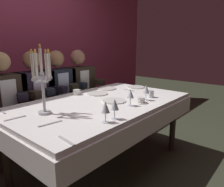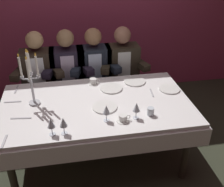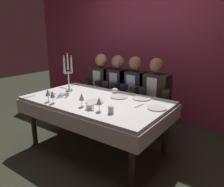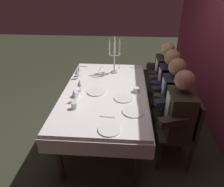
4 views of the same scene
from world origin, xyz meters
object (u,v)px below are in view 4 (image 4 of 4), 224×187
(wine_glass_2, at_px, (77,72))
(coffee_cup_1, at_px, (136,90))
(dinner_plate_0, at_px, (133,111))
(wine_glass_3, at_px, (79,69))
(wine_glass_0, at_px, (80,83))
(coffee_cup_0, at_px, (76,95))
(dinner_plate_3, at_px, (124,98))
(seated_diner_0, at_px, (165,74))
(candelabra, at_px, (114,56))
(seated_diner_2, at_px, (173,96))
(wine_glass_1, at_px, (74,93))
(dinner_plate_2, at_px, (96,92))
(dining_table, at_px, (105,98))
(dinner_plate_1, at_px, (109,129))
(water_tumbler_0, at_px, (74,106))
(seated_diner_3, at_px, (179,112))
(seated_diner_1, at_px, (168,84))

(wine_glass_2, bearing_deg, coffee_cup_1, 68.01)
(dinner_plate_0, relative_size, wine_glass_3, 1.51)
(wine_glass_0, xyz_separation_m, coffee_cup_0, (0.15, -0.03, -0.09))
(dinner_plate_3, height_order, seated_diner_0, seated_diner_0)
(coffee_cup_1, bearing_deg, candelabra, -152.48)
(candelabra, height_order, seated_diner_0, candelabra)
(wine_glass_3, relative_size, seated_diner_2, 0.13)
(wine_glass_0, relative_size, wine_glass_1, 1.00)
(dinner_plate_2, bearing_deg, dining_table, 123.51)
(dinner_plate_0, distance_m, wine_glass_0, 0.83)
(dinner_plate_1, relative_size, dinner_plate_3, 0.92)
(wine_glass_2, xyz_separation_m, water_tumbler_0, (0.80, 0.14, -0.08))
(dinner_plate_3, bearing_deg, dinner_plate_0, 21.22)
(dinner_plate_0, xyz_separation_m, wine_glass_2, (-0.82, -0.82, 0.11))
(dining_table, bearing_deg, seated_diner_0, 124.35)
(seated_diner_0, distance_m, seated_diner_3, 1.06)
(dining_table, xyz_separation_m, wine_glass_2, (-0.33, -0.45, 0.23))
(dinner_plate_1, relative_size, wine_glass_3, 1.39)
(candelabra, height_order, seated_diner_1, candelabra)
(wine_glass_3, xyz_separation_m, seated_diner_0, (-0.18, 1.33, -0.12))
(dinner_plate_0, xyz_separation_m, coffee_cup_1, (-0.47, 0.05, 0.02))
(dinner_plate_3, height_order, coffee_cup_0, coffee_cup_0)
(dinner_plate_1, relative_size, wine_glass_1, 1.39)
(wine_glass_0, height_order, wine_glass_3, same)
(dining_table, height_order, dinner_plate_1, dinner_plate_1)
(dinner_plate_0, bearing_deg, dining_table, -143.06)
(seated_diner_2, bearing_deg, water_tumbler_0, -72.10)
(dinner_plate_1, distance_m, wine_glass_0, 0.90)
(dinner_plate_0, distance_m, seated_diner_3, 0.52)
(dinner_plate_0, relative_size, wine_glass_0, 1.51)
(dinner_plate_1, bearing_deg, dining_table, -171.19)
(dinner_plate_0, bearing_deg, wine_glass_2, -135.11)
(dinner_plate_2, height_order, wine_glass_3, wine_glass_3)
(wine_glass_0, bearing_deg, candelabra, 147.84)
(dinner_plate_2, xyz_separation_m, wine_glass_3, (-0.50, -0.33, 0.11))
(dinner_plate_1, height_order, dinner_plate_3, same)
(candelabra, relative_size, seated_diner_2, 0.46)
(wine_glass_2, bearing_deg, dinner_plate_3, 53.13)
(dinner_plate_1, xyz_separation_m, dinner_plate_3, (-0.62, 0.13, 0.00))
(coffee_cup_0, xyz_separation_m, seated_diner_0, (-0.81, 1.24, -0.03))
(water_tumbler_0, relative_size, seated_diner_3, 0.06)
(dining_table, relative_size, wine_glass_1, 11.83)
(seated_diner_0, bearing_deg, seated_diner_3, 0.00)
(dining_table, xyz_separation_m, seated_diner_0, (-0.61, 0.89, 0.11))
(seated_diner_2, bearing_deg, seated_diner_1, 180.00)
(dinner_plate_3, xyz_separation_m, wine_glass_3, (-0.63, -0.70, 0.11))
(candelabra, height_order, wine_glass_2, candelabra)
(dinner_plate_1, bearing_deg, seated_diner_0, 152.02)
(candelabra, distance_m, dinner_plate_3, 0.87)
(dinner_plate_3, distance_m, water_tumbler_0, 0.63)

